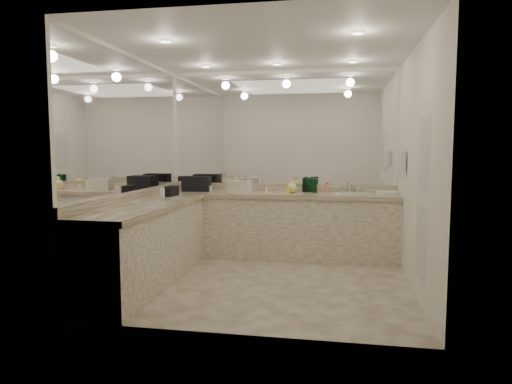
% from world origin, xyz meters
% --- Properties ---
extents(floor, '(3.20, 3.20, 0.00)m').
position_xyz_m(floor, '(0.00, 0.00, 0.00)').
color(floor, '#BFB5A1').
rests_on(floor, ground).
extents(ceiling, '(3.20, 3.20, 0.00)m').
position_xyz_m(ceiling, '(0.00, 0.00, 2.60)').
color(ceiling, white).
rests_on(ceiling, floor).
extents(wall_back, '(3.20, 0.02, 2.60)m').
position_xyz_m(wall_back, '(0.00, 1.50, 1.30)').
color(wall_back, white).
rests_on(wall_back, floor).
extents(wall_left, '(0.02, 3.00, 2.60)m').
position_xyz_m(wall_left, '(-1.60, 0.00, 1.30)').
color(wall_left, white).
rests_on(wall_left, floor).
extents(wall_right, '(0.02, 3.00, 2.60)m').
position_xyz_m(wall_right, '(1.60, 0.00, 1.30)').
color(wall_right, white).
rests_on(wall_right, floor).
extents(vanity_back_base, '(3.20, 0.60, 0.84)m').
position_xyz_m(vanity_back_base, '(0.00, 1.20, 0.42)').
color(vanity_back_base, silver).
rests_on(vanity_back_base, floor).
extents(vanity_back_top, '(3.20, 0.64, 0.06)m').
position_xyz_m(vanity_back_top, '(0.00, 1.19, 0.87)').
color(vanity_back_top, beige).
rests_on(vanity_back_top, vanity_back_base).
extents(vanity_left_base, '(0.60, 2.40, 0.84)m').
position_xyz_m(vanity_left_base, '(-1.30, -0.30, 0.42)').
color(vanity_left_base, silver).
rests_on(vanity_left_base, floor).
extents(vanity_left_top, '(0.64, 2.42, 0.06)m').
position_xyz_m(vanity_left_top, '(-1.29, -0.30, 0.87)').
color(vanity_left_top, beige).
rests_on(vanity_left_top, vanity_left_base).
extents(backsplash_back, '(3.20, 0.04, 0.10)m').
position_xyz_m(backsplash_back, '(0.00, 1.48, 0.95)').
color(backsplash_back, beige).
rests_on(backsplash_back, vanity_back_top).
extents(backsplash_left, '(0.04, 3.00, 0.10)m').
position_xyz_m(backsplash_left, '(-1.58, 0.00, 0.95)').
color(backsplash_left, beige).
rests_on(backsplash_left, vanity_left_top).
extents(mirror_back, '(3.12, 0.01, 1.55)m').
position_xyz_m(mirror_back, '(0.00, 1.49, 1.77)').
color(mirror_back, white).
rests_on(mirror_back, wall_back).
extents(mirror_left, '(0.01, 2.92, 1.55)m').
position_xyz_m(mirror_left, '(-1.59, 0.00, 1.77)').
color(mirror_left, white).
rests_on(mirror_left, wall_left).
extents(sink, '(0.44, 0.44, 0.03)m').
position_xyz_m(sink, '(0.95, 1.20, 0.90)').
color(sink, white).
rests_on(sink, vanity_back_top).
extents(faucet, '(0.24, 0.16, 0.14)m').
position_xyz_m(faucet, '(0.95, 1.41, 0.97)').
color(faucet, silver).
rests_on(faucet, vanity_back_top).
extents(wall_phone, '(0.06, 0.10, 0.24)m').
position_xyz_m(wall_phone, '(1.56, 0.70, 1.35)').
color(wall_phone, white).
rests_on(wall_phone, wall_right).
extents(door, '(0.02, 0.82, 2.10)m').
position_xyz_m(door, '(1.59, -0.50, 1.05)').
color(door, white).
rests_on(door, wall_right).
extents(black_toiletry_bag, '(0.40, 0.27, 0.22)m').
position_xyz_m(black_toiletry_bag, '(-1.18, 1.21, 1.01)').
color(black_toiletry_bag, black).
rests_on(black_toiletry_bag, vanity_back_top).
extents(black_bag_spill, '(0.13, 0.25, 0.13)m').
position_xyz_m(black_bag_spill, '(-1.30, 0.51, 0.97)').
color(black_bag_spill, black).
rests_on(black_bag_spill, vanity_left_top).
extents(cream_cosmetic_case, '(0.31, 0.22, 0.17)m').
position_xyz_m(cream_cosmetic_case, '(-0.55, 1.15, 0.98)').
color(cream_cosmetic_case, beige).
rests_on(cream_cosmetic_case, vanity_back_top).
extents(hand_towel, '(0.25, 0.17, 0.04)m').
position_xyz_m(hand_towel, '(1.43, 1.23, 0.92)').
color(hand_towel, white).
rests_on(hand_towel, vanity_back_top).
extents(lotion_left, '(0.05, 0.05, 0.13)m').
position_xyz_m(lotion_left, '(-1.30, 0.22, 0.96)').
color(lotion_left, white).
rests_on(lotion_left, vanity_left_top).
extents(soap_bottle_a, '(0.10, 0.10, 0.20)m').
position_xyz_m(soap_bottle_a, '(-0.60, 1.17, 1.00)').
color(soap_bottle_a, beige).
rests_on(soap_bottle_a, vanity_back_top).
extents(soap_bottle_b, '(0.12, 0.12, 0.22)m').
position_xyz_m(soap_bottle_b, '(-0.42, 1.12, 1.01)').
color(soap_bottle_b, white).
rests_on(soap_bottle_b, vanity_back_top).
extents(soap_bottle_c, '(0.15, 0.15, 0.19)m').
position_xyz_m(soap_bottle_c, '(0.17, 1.22, 0.99)').
color(soap_bottle_c, '#FFFC99').
rests_on(soap_bottle_c, vanity_back_top).
extents(green_bottle_0, '(0.06, 0.06, 0.19)m').
position_xyz_m(green_bottle_0, '(0.34, 1.35, 1.00)').
color(green_bottle_0, '#14562F').
rests_on(green_bottle_0, vanity_back_top).
extents(green_bottle_1, '(0.06, 0.06, 0.19)m').
position_xyz_m(green_bottle_1, '(0.48, 1.25, 1.00)').
color(green_bottle_1, '#14562F').
rests_on(green_bottle_1, vanity_back_top).
extents(green_bottle_2, '(0.07, 0.07, 0.18)m').
position_xyz_m(green_bottle_2, '(0.36, 1.35, 0.99)').
color(green_bottle_2, '#14562F').
rests_on(green_bottle_2, vanity_back_top).
extents(green_bottle_3, '(0.07, 0.07, 0.20)m').
position_xyz_m(green_bottle_3, '(0.43, 1.35, 1.00)').
color(green_bottle_3, '#14562F').
rests_on(green_bottle_3, vanity_back_top).
extents(amenity_bottle_0, '(0.05, 0.05, 0.08)m').
position_xyz_m(amenity_bottle_0, '(-0.63, 1.32, 0.94)').
color(amenity_bottle_0, '#E0B28C').
rests_on(amenity_bottle_0, vanity_back_top).
extents(amenity_bottle_1, '(0.04, 0.04, 0.07)m').
position_xyz_m(amenity_bottle_1, '(-0.18, 1.22, 0.94)').
color(amenity_bottle_1, white).
rests_on(amenity_bottle_1, vanity_back_top).
extents(amenity_bottle_2, '(0.05, 0.05, 0.11)m').
position_xyz_m(amenity_bottle_2, '(0.64, 1.29, 0.96)').
color(amenity_bottle_2, '#E57F66').
rests_on(amenity_bottle_2, vanity_back_top).
extents(amenity_bottle_3, '(0.04, 0.04, 0.08)m').
position_xyz_m(amenity_bottle_3, '(-0.96, 1.14, 0.94)').
color(amenity_bottle_3, silver).
rests_on(amenity_bottle_3, vanity_back_top).
extents(amenity_bottle_4, '(0.06, 0.06, 0.09)m').
position_xyz_m(amenity_bottle_4, '(0.13, 1.14, 0.95)').
color(amenity_bottle_4, '#F2D84C').
rests_on(amenity_bottle_4, vanity_back_top).
extents(amenity_bottle_5, '(0.04, 0.04, 0.13)m').
position_xyz_m(amenity_bottle_5, '(-0.63, 1.19, 0.96)').
color(amenity_bottle_5, silver).
rests_on(amenity_bottle_5, vanity_back_top).
extents(amenity_bottle_6, '(0.06, 0.06, 0.07)m').
position_xyz_m(amenity_bottle_6, '(-0.75, 1.26, 0.93)').
color(amenity_bottle_6, silver).
rests_on(amenity_bottle_6, vanity_back_top).
extents(amenity_bottle_7, '(0.04, 0.04, 0.14)m').
position_xyz_m(amenity_bottle_7, '(-1.01, 1.24, 0.97)').
color(amenity_bottle_7, '#F2D84C').
rests_on(amenity_bottle_7, vanity_back_top).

